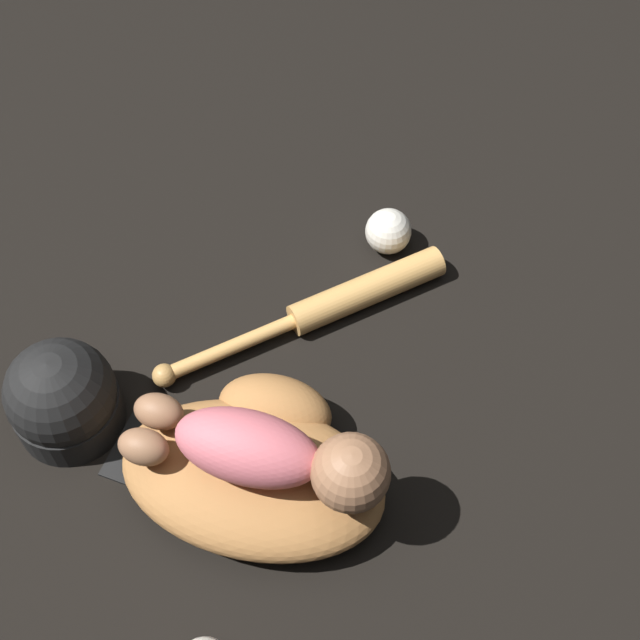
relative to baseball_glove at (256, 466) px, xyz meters
The scene contains 6 objects.
ground_plane 0.06m from the baseball_glove, ahead, with size 6.00×6.00×0.00m, color black.
baseball_glove is the anchor object (origin of this frame).
baby_figure 0.10m from the baseball_glove, 50.15° to the right, with size 0.34×0.20×0.10m.
baseball_bat 0.30m from the baseball_glove, 63.33° to the left, with size 0.45×0.21×0.05m.
baseball 0.45m from the baseball_glove, 59.94° to the left, with size 0.07×0.07×0.07m.
baseball_cap 0.28m from the baseball_glove, 155.83° to the left, with size 0.22×0.19×0.15m.
Camera 1 is at (0.01, -0.50, 1.13)m, focal length 50.00 mm.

